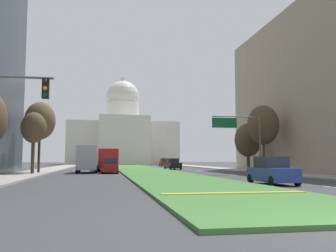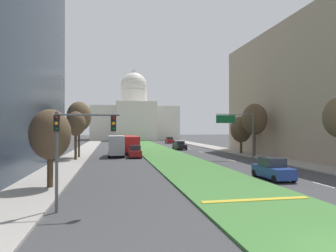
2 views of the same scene
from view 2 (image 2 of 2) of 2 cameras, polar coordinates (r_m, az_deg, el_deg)
The scene contains 22 objects.
ground_plane at distance 62.22m, azimuth -3.06°, elevation -4.42°, with size 260.00×260.00×0.00m, color #3D3D3F.
grass_median at distance 56.94m, azimuth -2.34°, elevation -4.72°, with size 7.40×96.12×0.14m, color #427A38.
median_curb_nose at distance 18.51m, azimuth 16.65°, elevation -13.48°, with size 6.66×0.50×0.04m, color gold.
lane_dashes_right at distance 50.86m, azimuth 7.60°, elevation -5.31°, with size 0.16×56.90×0.01m.
sidewalk_left at distance 51.29m, azimuth -16.71°, elevation -5.18°, with size 4.00×96.12×0.15m, color #9E9991.
sidewalk_right at distance 55.51m, azimuth 12.57°, elevation -4.82°, with size 4.00×96.12×0.15m, color #9E9991.
midrise_block_right at distance 51.24m, azimuth 28.53°, elevation 5.81°, with size 16.74×36.83×19.72m, color tan.
capitol_building at distance 114.39m, azimuth -6.58°, elevation 1.57°, with size 31.90×24.76×26.86m.
traffic_light_near_left at distance 16.14m, azimuth -17.75°, elevation -2.37°, with size 3.34×0.35×5.20m.
overhead_guide_sign at distance 42.46m, azimuth 13.59°, elevation 0.00°, with size 5.59×0.20×6.50m.
street_tree_left_near at distance 22.67m, azimuth -21.79°, elevation -1.59°, with size 2.88×2.88×5.72m.
street_tree_left_mid at distance 41.39m, azimuth -17.40°, elevation 0.37°, with size 2.61×2.61×6.61m.
street_tree_right_mid at distance 46.76m, azimuth 16.37°, elevation 1.26°, with size 3.78×3.78×8.08m.
street_tree_left_far at distance 44.78m, azimuth -16.80°, elevation 1.74°, with size 3.48×3.48×8.23m.
street_tree_right_far at distance 51.12m, azimuth 13.92°, elevation -0.66°, with size 3.51×3.51×6.34m.
sedan_lead_stopped at distance 26.82m, azimuth 19.57°, elevation -7.90°, with size 1.96×4.14×1.83m.
sedan_midblock at distance 44.20m, azimuth -6.42°, elevation -4.96°, with size 1.96×4.71×1.82m.
sedan_distant at distance 59.79m, azimuth 2.24°, elevation -3.80°, with size 2.13×4.64×1.75m.
sedan_far_horizon at distance 67.69m, azimuth -8.07°, elevation -3.42°, with size 1.94×4.31×1.68m.
sedan_very_far at distance 85.16m, azimuth 0.30°, elevation -2.78°, with size 2.07×4.60×1.79m.
box_truck_delivery at distance 45.89m, azimuth -9.94°, elevation -3.75°, with size 2.40×6.40×3.20m.
city_bus at distance 52.78m, azimuth -7.30°, elevation -3.21°, with size 2.62×11.00×2.95m.
Camera 2 is at (-8.28, -8.11, 4.35)m, focal length 31.56 mm.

